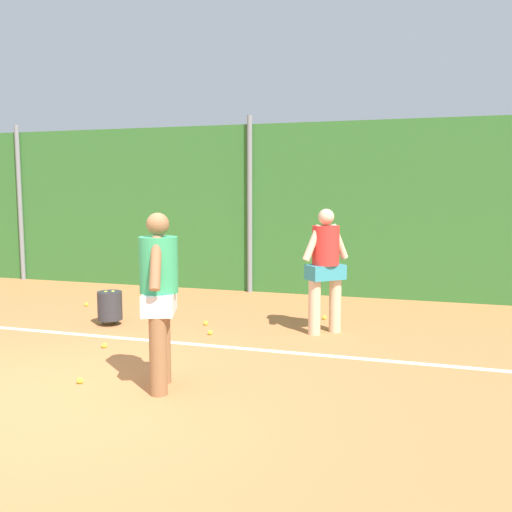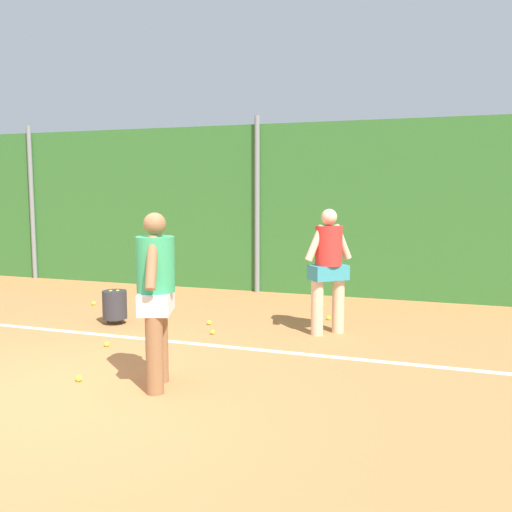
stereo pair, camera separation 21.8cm
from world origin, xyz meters
name	(u,v)px [view 1 (the left image)]	position (x,y,z in m)	size (l,w,h in m)	color
ground_plane	(151,348)	(0.00, 1.79, 0.00)	(28.34, 28.34, 0.00)	#C67542
hedge_fence_backdrop	(252,209)	(0.00, 6.10, 1.62)	(18.42, 0.25, 3.24)	#33702D
fence_post_left	(20,203)	(-5.31, 5.92, 1.69)	(0.10, 0.10, 3.39)	gray
fence_post_center	(250,205)	(0.00, 5.92, 1.69)	(0.10, 0.10, 3.39)	gray
court_baseline_paint	(162,341)	(0.00, 2.09, 0.00)	(13.46, 0.10, 0.01)	white
player_foreground_near	(159,291)	(0.79, 0.49, 1.00)	(0.46, 0.71, 1.77)	#8C603D
player_midcourt	(325,264)	(1.97, 3.18, 0.98)	(0.57, 0.56, 1.73)	beige
ball_hopper	(110,305)	(-1.16, 2.73, 0.29)	(0.36, 0.36, 0.51)	#2D2D33
tennis_ball_0	(324,317)	(1.82, 3.99, 0.03)	(0.07, 0.07, 0.07)	#CCDB33
tennis_ball_2	(86,304)	(-2.27, 3.78, 0.03)	(0.07, 0.07, 0.07)	#CCDB33
tennis_ball_3	(80,380)	(-0.08, 0.37, 0.03)	(0.07, 0.07, 0.07)	#CCDB33
tennis_ball_4	(206,323)	(0.21, 3.11, 0.03)	(0.07, 0.07, 0.07)	#CCDB33
tennis_ball_6	(104,345)	(-0.56, 1.61, 0.03)	(0.07, 0.07, 0.07)	#CCDB33
tennis_ball_7	(210,332)	(0.48, 2.61, 0.03)	(0.07, 0.07, 0.07)	#CCDB33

